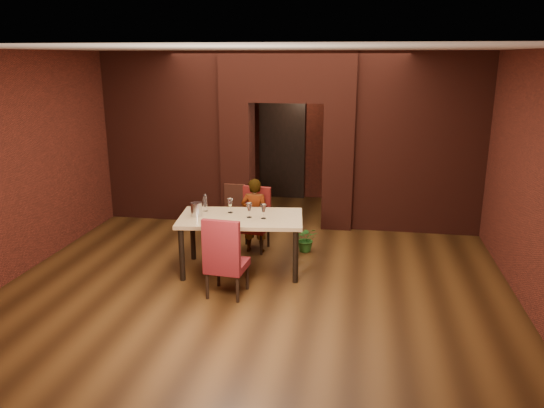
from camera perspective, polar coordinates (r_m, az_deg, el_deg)
The scene contains 25 objects.
floor at distance 8.37m, azimuth -0.38°, elevation -6.16°, with size 8.00×8.00×0.00m, color #432810.
ceiling at distance 7.76m, azimuth -0.42°, elevation 16.33°, with size 7.00×8.00×0.04m, color silver.
wall_back at distance 11.82m, azimuth 3.10°, elevation 8.31°, with size 7.00×0.04×3.20m, color maroon.
wall_front at distance 4.18m, azimuth -10.27°, elevation -5.82°, with size 7.00×0.04×3.20m, color maroon.
wall_left at distance 9.19m, azimuth -22.48°, elevation 5.02°, with size 0.04×8.00×3.20m, color maroon.
wall_right at distance 8.07m, azimuth 24.92°, elevation 3.41°, with size 0.04×8.00×3.20m, color maroon.
pillar_left at distance 10.11m, azimuth -3.68°, elevation 4.46°, with size 0.55×0.55×2.30m, color maroon.
pillar_right at distance 9.85m, azimuth 7.16°, elevation 4.07°, with size 0.55×0.55×2.30m, color maroon.
lintel at distance 9.75m, azimuth 1.75°, elevation 13.55°, with size 2.45×0.55×0.90m, color maroon.
wing_wall_left at distance 10.45m, azimuth -11.33°, elevation 7.06°, with size 2.27×0.35×3.20m, color maroon.
wing_wall_right at distance 9.81m, azimuth 15.57°, elevation 6.24°, with size 2.27×0.35×3.20m, color maroon.
vent_panel at distance 9.97m, azimuth -4.01°, elevation 0.75°, with size 0.40×0.03×0.50m, color #A74B30.
rear_door at distance 11.90m, azimuth 1.10°, elevation 5.70°, with size 0.90×0.08×2.10m, color black.
rear_door_frame at distance 11.86m, azimuth 1.07°, elevation 5.67°, with size 1.02×0.04×2.22m, color black.
dining_table at distance 7.90m, azimuth -3.32°, elevation -4.27°, with size 1.79×1.01×0.84m, color tan.
chair_far at distance 8.70m, azimuth -2.01°, elevation -1.71°, with size 0.47×0.47×1.03m, color maroon.
chair_near at distance 7.09m, azimuth -4.86°, elevation -5.55°, with size 0.50×0.50×1.10m, color maroon.
person_seated at distance 8.59m, azimuth -1.88°, elevation -1.23°, with size 0.45×0.29×1.23m, color white.
wine_glass_a at distance 7.94m, azimuth -4.51°, elevation -0.18°, with size 0.09×0.09×0.22m, color silver, non-canonical shape.
wine_glass_b at distance 7.69m, azimuth -2.47°, elevation -0.68°, with size 0.09×0.09×0.22m, color white, non-canonical shape.
wine_glass_c at distance 7.63m, azimuth -0.91°, elevation -0.81°, with size 0.09×0.09×0.21m, color white, non-canonical shape.
tasting_sheet at distance 7.57m, azimuth -6.27°, elevation -1.87°, with size 0.27×0.20×0.00m, color silver.
wine_bucket at distance 7.82m, azimuth -8.13°, elevation -0.58°, with size 0.17×0.17×0.20m, color silver.
water_bottle at distance 8.05m, azimuth -7.20°, elevation 0.16°, with size 0.06×0.06×0.27m, color white.
potted_plant at distance 8.72m, azimuth 3.72°, elevation -3.76°, with size 0.39×0.33×0.43m, color #296621.
Camera 1 is at (1.39, -7.64, 3.12)m, focal length 35.00 mm.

